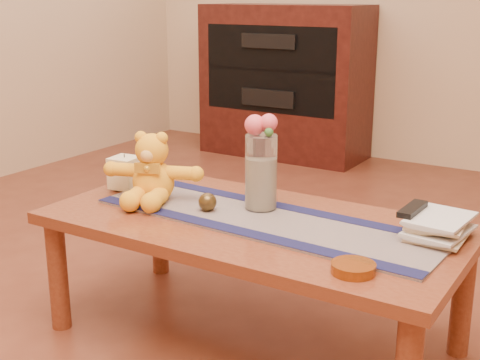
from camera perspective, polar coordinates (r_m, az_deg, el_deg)
The scene contains 30 objects.
floor at distance 2.37m, azimuth 1.06°, elevation -13.79°, with size 5.50×5.50×0.00m, color #5E2A1B.
coffee_table_top at distance 2.19m, azimuth 1.12°, elevation -3.97°, with size 1.40×0.70×0.04m, color #5F2816.
table_leg_fl at distance 2.44m, azimuth -15.68°, elevation -8.04°, with size 0.07×0.07×0.41m, color #5F2816.
table_leg_bl at distance 2.83m, azimuth -7.08°, elevation -4.15°, with size 0.07×0.07×0.41m, color #5F2816.
table_leg_br at distance 2.31m, azimuth 18.93°, elevation -9.79°, with size 0.07×0.07×0.41m, color #5F2816.
persian_runner at distance 2.17m, azimuth 2.13°, elevation -3.48°, with size 1.20×0.35×0.01m, color #191B46.
runner_border_near at distance 2.05m, azimuth -0.05°, elevation -4.48°, with size 1.20×0.06×0.00m, color #14163E.
runner_border_far at distance 2.28m, azimuth 4.08°, elevation -2.35°, with size 1.20×0.06×0.00m, color #14163E.
teddy_bear at distance 2.35m, azimuth -7.65°, elevation 1.09°, with size 0.35×0.29×0.24m, color #FFAE20, non-canonical shape.
pillar_candle at distance 2.53m, azimuth -10.05°, elevation 0.66°, with size 0.10×0.10×0.12m, color #F3E8B3.
candle_wick at distance 2.51m, azimuth -10.12°, elevation 2.11°, with size 0.00×0.00×0.01m, color black.
glass_vase at distance 2.23m, azimuth 1.86°, elevation 0.68°, with size 0.11×0.11×0.26m, color silver.
potpourri_fill at distance 2.24m, azimuth 1.85°, elevation -0.28°, with size 0.09×0.09×0.18m, color beige.
rose_left at distance 2.19m, azimuth 1.31°, elevation 4.86°, with size 0.07×0.07×0.07m, color #EC5364.
rose_right at distance 2.18m, azimuth 2.54°, elevation 5.06°, with size 0.06×0.06×0.06m, color #EC5364.
blue_flower_back at distance 2.22m, azimuth 2.58°, elevation 4.79°, with size 0.04×0.04×0.04m, color #4D5EA7.
blue_flower_side at distance 2.22m, azimuth 1.48°, elevation 4.64°, with size 0.04×0.04×0.04m, color #4D5EA7.
leaf_sprig at distance 2.16m, azimuth 2.55°, elevation 4.20°, with size 0.03×0.03×0.03m, color #33662D.
bronze_ball at distance 2.23m, azimuth -2.87°, elevation -1.93°, with size 0.06×0.06×0.06m, color #483518.
book_bottom at distance 2.12m, azimuth 14.85°, elevation -4.32°, with size 0.17×0.22×0.02m, color beige.
book_lower at distance 2.11m, azimuth 14.98°, elevation -3.89°, with size 0.16×0.22×0.02m, color beige.
book_upper at distance 2.11m, azimuth 14.79°, elevation -3.30°, with size 0.17×0.22×0.02m, color beige.
book_top at distance 2.10m, azimuth 15.04°, elevation -2.89°, with size 0.16×0.22×0.02m, color beige.
tv_remote at distance 2.09m, azimuth 14.90°, elevation -2.48°, with size 0.04×0.16×0.02m, color black.
amber_dish at distance 1.80m, azimuth 9.91°, elevation -7.63°, with size 0.12×0.12×0.03m, color #BF5914.
media_cabinet at distance 4.84m, azimuth 3.98°, elevation 8.61°, with size 1.20×0.50×1.10m, color black.
cabinet_cavity at distance 4.63m, azimuth 2.62°, elevation 9.65°, with size 1.02×0.03×0.61m, color black.
cabinet_shelf at distance 4.70m, azimuth 3.13°, elevation 9.75°, with size 1.02×0.20×0.03m, color black.
stereo_upper at distance 4.70m, azimuth 3.29°, elevation 12.17°, with size 0.42×0.28×0.10m, color black.
stereo_lower at distance 4.74m, azimuth 3.21°, elevation 7.39°, with size 0.42×0.28×0.12m, color black.
Camera 1 is at (1.05, -1.77, 1.18)m, focal length 48.64 mm.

